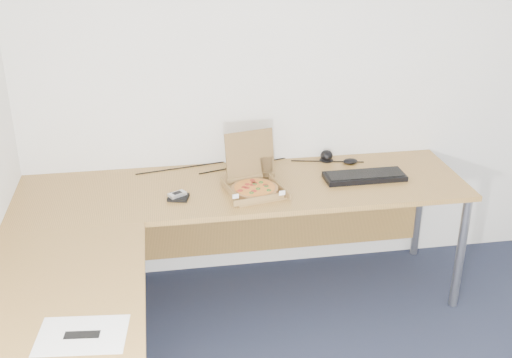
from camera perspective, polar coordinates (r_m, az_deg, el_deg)
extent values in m
cube|color=#A87839|center=(3.55, -1.11, -0.82)|extent=(2.50, 0.70, 0.03)
cube|color=#A87839|center=(2.61, -17.78, -12.32)|extent=(0.70, 1.50, 0.03)
cylinder|color=gray|center=(4.28, 14.42, -2.43)|extent=(0.05, 0.05, 0.70)
cube|color=olive|center=(3.46, -0.12, -1.16)|extent=(0.28, 0.28, 0.01)
cube|color=olive|center=(3.55, -0.54, 2.08)|extent=(0.28, 0.06, 0.28)
cylinder|color=#B97A41|center=(3.45, -0.12, -0.94)|extent=(0.26, 0.26, 0.02)
cylinder|color=red|center=(3.45, -0.12, -0.76)|extent=(0.22, 0.22, 0.00)
cylinder|color=white|center=(3.61, 0.91, 1.04)|extent=(0.07, 0.07, 0.13)
cube|color=black|center=(3.67, 9.73, 0.22)|extent=(0.46, 0.17, 0.03)
ellipsoid|color=black|center=(3.87, 8.47, 1.59)|extent=(0.10, 0.09, 0.03)
cube|color=black|center=(3.41, -6.99, -1.65)|extent=(0.12, 0.11, 0.02)
cube|color=#B2B5BA|center=(3.40, -7.09, -1.38)|extent=(0.10, 0.09, 0.02)
cube|color=white|center=(2.50, -15.37, -13.36)|extent=(0.35, 0.26, 0.00)
ellipsoid|color=black|center=(3.89, 6.36, 2.15)|extent=(0.08, 0.08, 0.07)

